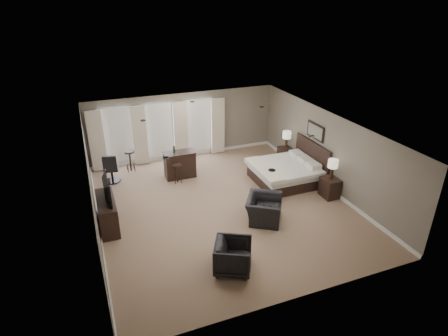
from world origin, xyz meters
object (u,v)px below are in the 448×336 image
object	(u,v)px
lamp_near	(332,169)
dresser	(107,213)
desk_chair	(111,168)
bar_counter	(180,164)
tv	(105,197)
bar_stool_right	(177,173)
armchair_far	(233,255)
armchair_near	(264,205)
nightstand_far	(285,155)
lamp_far	(286,140)
nightstand_near	(330,188)
bar_stool_left	(130,161)
bed	(284,164)

from	to	relation	value
lamp_near	dresser	size ratio (longest dim) A/B	0.44
desk_chair	bar_counter	bearing A→B (deg)	176.91
tv	bar_stool_right	distance (m)	3.28
bar_stool_right	lamp_near	bearing A→B (deg)	-32.60
dresser	desk_chair	bearing A→B (deg)	81.82
dresser	bar_stool_right	bearing A→B (deg)	37.72
armchair_far	lamp_near	bearing A→B (deg)	-35.95
tv	armchair_near	size ratio (longest dim) A/B	1.04
lamp_near	bar_counter	world-z (taller)	lamp_near
nightstand_far	lamp_far	size ratio (longest dim) A/B	0.90
nightstand_near	armchair_far	bearing A→B (deg)	-153.31
bar_counter	bar_stool_left	distance (m)	1.97
bar_stool_left	tv	bearing A→B (deg)	-108.28
dresser	armchair_near	xyz separation A→B (m)	(4.29, -1.28, 0.05)
bar_stool_right	nightstand_near	bearing A→B (deg)	-32.60
nightstand_near	bar_stool_right	world-z (taller)	bar_stool_right
nightstand_near	armchair_near	size ratio (longest dim) A/B	0.58
lamp_near	lamp_far	size ratio (longest dim) A/B	0.99
lamp_near	nightstand_near	bearing A→B (deg)	90.00
lamp_near	armchair_far	xyz separation A→B (m)	(-4.31, -2.17, -0.54)
bed	armchair_far	bearing A→B (deg)	-133.41
nightstand_near	bar_stool_left	bearing A→B (deg)	143.09
armchair_near	bar_counter	distance (m)	3.94
lamp_far	bar_stool_right	bearing A→B (deg)	-178.66
bar_stool_right	bar_stool_left	bearing A→B (deg)	132.22
nightstand_far	bar_stool_left	distance (m)	5.94
bed	lamp_far	world-z (taller)	bed
lamp_far	desk_chair	size ratio (longest dim) A/B	0.63
armchair_far	bar_stool_right	world-z (taller)	armchair_far
lamp_far	armchair_near	xyz separation A→B (m)	(-2.63, -3.35, -0.46)
nightstand_far	tv	xyz separation A→B (m)	(-6.92, -2.07, 0.65)
bar_stool_left	armchair_near	bearing A→B (deg)	-56.78
dresser	bar_stool_right	xyz separation A→B (m)	(2.55, 1.97, -0.09)
bed	dresser	distance (m)	6.07
nightstand_near	nightstand_far	bearing A→B (deg)	90.00
nightstand_far	lamp_far	world-z (taller)	lamp_far
tv	bar_stool_left	xyz separation A→B (m)	(1.16, 3.50, -0.55)
nightstand_near	tv	world-z (taller)	tv
lamp_far	dresser	bearing A→B (deg)	-163.34
desk_chair	bed	bearing A→B (deg)	167.28
tv	bar_stool_left	bearing A→B (deg)	-18.28
lamp_near	armchair_far	size ratio (longest dim) A/B	0.77
nightstand_near	desk_chair	distance (m)	7.48
nightstand_near	lamp_far	distance (m)	2.97
bed	bar_stool_right	bearing A→B (deg)	158.85
tv	armchair_far	size ratio (longest dim) A/B	1.32
lamp_near	bar_stool_left	distance (m)	7.23
lamp_near	dresser	world-z (taller)	lamp_near
nightstand_far	bar_stool_right	xyz separation A→B (m)	(-4.37, -0.10, 0.04)
bar_stool_left	bar_stool_right	bearing A→B (deg)	-47.78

